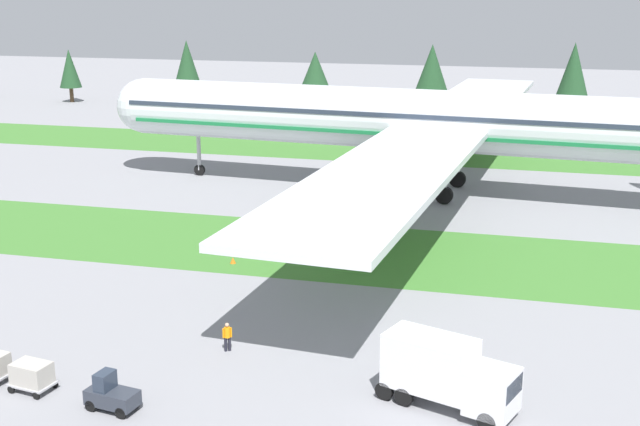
{
  "coord_description": "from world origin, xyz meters",
  "views": [
    {
      "loc": [
        16.86,
        -23.8,
        20.43
      ],
      "look_at": [
        1.86,
        34.57,
        4.0
      ],
      "focal_mm": 46.88,
      "sensor_mm": 36.0,
      "label": 1
    }
  ],
  "objects_px": {
    "taxiway_marker_0": "(233,260)",
    "taxiway_marker_1": "(244,251)",
    "catering_truck": "(447,371)",
    "airliner": "(434,121)",
    "ground_crew_marshaller": "(227,336)",
    "baggage_tug": "(111,395)",
    "cargo_dolly_lead": "(32,374)"
  },
  "relations": [
    {
      "from": "taxiway_marker_0",
      "to": "taxiway_marker_1",
      "type": "bearing_deg",
      "value": 88.17
    },
    {
      "from": "catering_truck",
      "to": "taxiway_marker_1",
      "type": "distance_m",
      "value": 27.68
    },
    {
      "from": "airliner",
      "to": "ground_crew_marshaller",
      "type": "distance_m",
      "value": 41.94
    },
    {
      "from": "taxiway_marker_1",
      "to": "ground_crew_marshaller",
      "type": "bearing_deg",
      "value": -73.61
    },
    {
      "from": "ground_crew_marshaller",
      "to": "airliner",
      "type": "bearing_deg",
      "value": -129.43
    },
    {
      "from": "baggage_tug",
      "to": "taxiway_marker_1",
      "type": "distance_m",
      "value": 25.4
    },
    {
      "from": "cargo_dolly_lead",
      "to": "taxiway_marker_1",
      "type": "height_order",
      "value": "cargo_dolly_lead"
    },
    {
      "from": "cargo_dolly_lead",
      "to": "ground_crew_marshaller",
      "type": "relative_size",
      "value": 1.39
    },
    {
      "from": "ground_crew_marshaller",
      "to": "baggage_tug",
      "type": "bearing_deg",
      "value": 38.32
    },
    {
      "from": "baggage_tug",
      "to": "taxiway_marker_0",
      "type": "relative_size",
      "value": 5.99
    },
    {
      "from": "ground_crew_marshaller",
      "to": "taxiway_marker_0",
      "type": "xyz_separation_m",
      "value": [
        -5.18,
        14.98,
        -0.71
      ]
    },
    {
      "from": "catering_truck",
      "to": "taxiway_marker_0",
      "type": "relative_size",
      "value": 15.81
    },
    {
      "from": "ground_crew_marshaller",
      "to": "taxiway_marker_1",
      "type": "xyz_separation_m",
      "value": [
        -5.1,
        17.35,
        -0.71
      ]
    },
    {
      "from": "ground_crew_marshaller",
      "to": "taxiway_marker_1",
      "type": "height_order",
      "value": "ground_crew_marshaller"
    },
    {
      "from": "taxiway_marker_0",
      "to": "taxiway_marker_1",
      "type": "xyz_separation_m",
      "value": [
        0.08,
        2.36,
        0.01
      ]
    },
    {
      "from": "ground_crew_marshaller",
      "to": "taxiway_marker_1",
      "type": "relative_size",
      "value": 3.65
    },
    {
      "from": "baggage_tug",
      "to": "taxiway_marker_0",
      "type": "xyz_separation_m",
      "value": [
        -2.02,
        22.95,
        -0.58
      ]
    },
    {
      "from": "baggage_tug",
      "to": "taxiway_marker_0",
      "type": "bearing_deg",
      "value": -165.72
    },
    {
      "from": "catering_truck",
      "to": "taxiway_marker_1",
      "type": "bearing_deg",
      "value": -119.75
    },
    {
      "from": "taxiway_marker_0",
      "to": "cargo_dolly_lead",
      "type": "bearing_deg",
      "value": -97.57
    },
    {
      "from": "airliner",
      "to": "ground_crew_marshaller",
      "type": "bearing_deg",
      "value": 175.3
    },
    {
      "from": "catering_truck",
      "to": "taxiway_marker_0",
      "type": "distance_m",
      "value": 25.99
    },
    {
      "from": "taxiway_marker_1",
      "to": "airliner",
      "type": "bearing_deg",
      "value": 63.25
    },
    {
      "from": "cargo_dolly_lead",
      "to": "taxiway_marker_0",
      "type": "relative_size",
      "value": 5.21
    },
    {
      "from": "airliner",
      "to": "taxiway_marker_0",
      "type": "distance_m",
      "value": 29.41
    },
    {
      "from": "airliner",
      "to": "ground_crew_marshaller",
      "type": "relative_size",
      "value": 50.32
    },
    {
      "from": "airliner",
      "to": "taxiway_marker_1",
      "type": "relative_size",
      "value": 183.46
    },
    {
      "from": "cargo_dolly_lead",
      "to": "catering_truck",
      "type": "relative_size",
      "value": 0.33
    },
    {
      "from": "catering_truck",
      "to": "airliner",
      "type": "bearing_deg",
      "value": -152.59
    },
    {
      "from": "taxiway_marker_1",
      "to": "taxiway_marker_0",
      "type": "bearing_deg",
      "value": -91.83
    },
    {
      "from": "cargo_dolly_lead",
      "to": "ground_crew_marshaller",
      "type": "bearing_deg",
      "value": 140.66
    },
    {
      "from": "airliner",
      "to": "taxiway_marker_1",
      "type": "distance_m",
      "value": 27.32
    }
  ]
}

